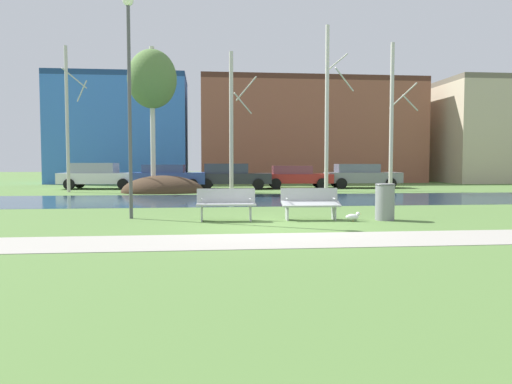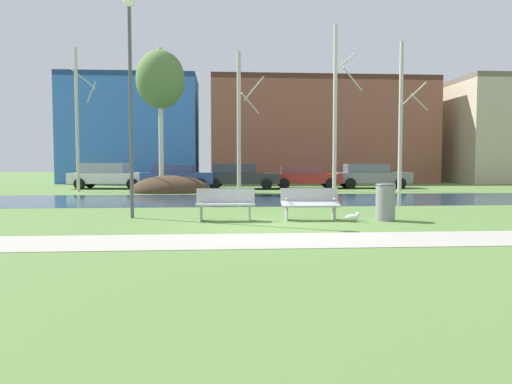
% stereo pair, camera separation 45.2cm
% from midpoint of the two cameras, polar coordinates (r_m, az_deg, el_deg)
% --- Properties ---
extents(ground_plane, '(120.00, 120.00, 0.00)m').
position_cam_midpoint_polar(ground_plane, '(22.30, -2.11, -0.63)').
color(ground_plane, '#517538').
extents(paved_path_strip, '(60.00, 1.95, 0.01)m').
position_cam_midpoint_polar(paved_path_strip, '(10.13, 2.79, -5.58)').
color(paved_path_strip, '#9E998E').
rests_on(paved_path_strip, ground).
extents(river_band, '(80.00, 6.75, 0.01)m').
position_cam_midpoint_polar(river_band, '(20.95, -1.85, -0.88)').
color(river_band, '#284256').
rests_on(river_band, ground).
extents(soil_mound, '(4.31, 2.79, 1.79)m').
position_cam_midpoint_polar(soil_mound, '(26.33, -11.17, -0.06)').
color(soil_mound, '#423021').
rests_on(soil_mound, ground).
extents(bench_left, '(1.62, 0.62, 0.87)m').
position_cam_midpoint_polar(bench_left, '(13.45, -4.43, -1.33)').
color(bench_left, '#9EA0A3').
rests_on(bench_left, ground).
extents(bench_right, '(1.62, 0.62, 0.87)m').
position_cam_midpoint_polar(bench_right, '(13.72, 5.34, -1.25)').
color(bench_right, '#9EA0A3').
rests_on(bench_right, ground).
extents(trash_bin, '(0.55, 0.55, 1.01)m').
position_cam_midpoint_polar(trash_bin, '(13.96, 13.75, -1.05)').
color(trash_bin, gray).
rests_on(trash_bin, ground).
extents(seagull, '(0.44, 0.16, 0.26)m').
position_cam_midpoint_polar(seagull, '(13.49, 10.19, -2.82)').
color(seagull, white).
rests_on(seagull, ground).
extents(streetlamp, '(0.32, 0.32, 6.22)m').
position_cam_midpoint_polar(streetlamp, '(14.62, -15.32, 13.07)').
color(streetlamp, '#4C4C51').
rests_on(streetlamp, ground).
extents(birch_far_left, '(1.17, 2.12, 7.67)m').
position_cam_midpoint_polar(birch_far_left, '(28.16, -21.33, 7.98)').
color(birch_far_left, beige).
rests_on(birch_far_left, ground).
extents(birch_left, '(2.57, 2.57, 7.64)m').
position_cam_midpoint_polar(birch_left, '(27.22, -12.37, 12.51)').
color(birch_left, beige).
rests_on(birch_left, ground).
extents(birch_center_left, '(1.46, 2.41, 7.40)m').
position_cam_midpoint_polar(birch_center_left, '(26.44, -3.27, 8.21)').
color(birch_center_left, beige).
rests_on(birch_center_left, ground).
extents(birch_center, '(1.57, 2.55, 8.93)m').
position_cam_midpoint_polar(birch_center, '(27.34, 7.78, 9.68)').
color(birch_center, beige).
rests_on(birch_center, ground).
extents(birch_center_right, '(1.60, 2.85, 8.10)m').
position_cam_midpoint_polar(birch_center_right, '(28.39, 15.02, 8.44)').
color(birch_center_right, beige).
rests_on(birch_center_right, ground).
extents(parked_van_nearest_white, '(4.76, 2.34, 1.54)m').
position_cam_midpoint_polar(parked_van_nearest_white, '(30.90, -18.11, 1.85)').
color(parked_van_nearest_white, silver).
rests_on(parked_van_nearest_white, ground).
extents(parked_sedan_second_blue, '(4.32, 2.26, 1.44)m').
position_cam_midpoint_polar(parked_sedan_second_blue, '(29.44, -10.49, 1.82)').
color(parked_sedan_second_blue, '#2D4793').
rests_on(parked_sedan_second_blue, ground).
extents(parked_hatch_third_dark, '(4.65, 2.35, 1.50)m').
position_cam_midpoint_polar(parked_hatch_third_dark, '(29.41, -3.36, 1.90)').
color(parked_hatch_third_dark, '#282B30').
rests_on(parked_hatch_third_dark, ground).
extents(parked_wagon_fourth_red, '(4.28, 2.25, 1.37)m').
position_cam_midpoint_polar(parked_wagon_fourth_red, '(30.12, 4.16, 1.83)').
color(parked_wagon_fourth_red, maroon).
rests_on(parked_wagon_fourth_red, ground).
extents(parked_suv_fifth_grey, '(4.63, 2.26, 1.47)m').
position_cam_midpoint_polar(parked_suv_fifth_grey, '(31.05, 11.60, 1.91)').
color(parked_suv_fifth_grey, slate).
rests_on(parked_suv_fifth_grey, ground).
extents(building_blue_store, '(10.08, 6.37, 8.16)m').
position_cam_midpoint_polar(building_blue_store, '(40.13, -15.60, 6.91)').
color(building_blue_store, '#3870C6').
rests_on(building_blue_store, ground).
extents(building_brick_low, '(17.28, 7.50, 8.09)m').
position_cam_midpoint_polar(building_brick_low, '(40.73, 5.68, 6.91)').
color(building_brick_low, brown).
rests_on(building_brick_low, ground).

